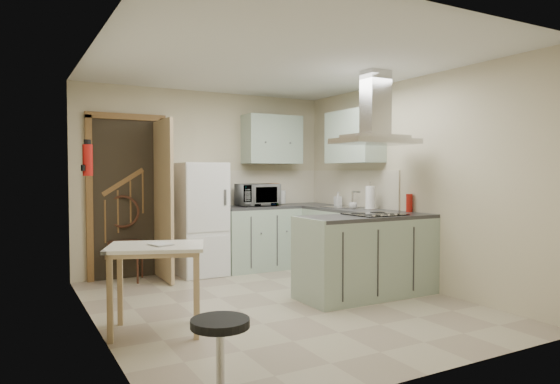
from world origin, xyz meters
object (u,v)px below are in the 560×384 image
peninsula (367,256)px  microwave (257,195)px  fridge (201,219)px  drop_leaf_table (156,288)px  bentwood_chair (126,242)px  extractor_hood (375,141)px  stool (220,358)px

peninsula → microwave: microwave is taller
fridge → microwave: fridge is taller
peninsula → drop_leaf_table: 2.39m
peninsula → bentwood_chair: (-2.19, 2.08, 0.04)m
peninsula → extractor_hood: size_ratio=1.72×
fridge → extractor_hood: 2.57m
fridge → stool: fridge is taller
fridge → bentwood_chair: 1.01m
extractor_hood → microwave: 2.11m
bentwood_chair → stool: size_ratio=2.00×
extractor_hood → drop_leaf_table: extractor_hood is taller
fridge → bentwood_chair: fridge is taller
extractor_hood → stool: size_ratio=1.84×
extractor_hood → peninsula: bearing=180.0°
peninsula → extractor_hood: (0.10, 0.00, 1.27)m
fridge → stool: (-1.16, -3.52, -0.51)m
drop_leaf_table → extractor_hood: bearing=23.0°
drop_leaf_table → microwave: bearing=66.4°
microwave → fridge: bearing=-179.4°
fridge → microwave: 0.88m
extractor_hood → bentwood_chair: size_ratio=0.92×
peninsula → fridge: bearing=121.7°
fridge → peninsula: fridge is taller
extractor_hood → stool: bearing=-148.2°
fridge → peninsula: size_ratio=0.97×
peninsula → microwave: size_ratio=2.77×
bentwood_chair → fridge: bearing=16.9°
fridge → stool: 3.74m
peninsula → bentwood_chair: 3.02m
extractor_hood → fridge: bearing=123.8°
drop_leaf_table → bentwood_chair: bentwood_chair is taller
extractor_hood → bentwood_chair: extractor_hood is taller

